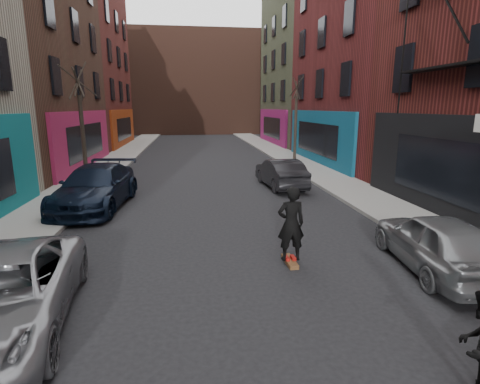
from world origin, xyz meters
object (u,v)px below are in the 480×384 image
object	(u,v)px
skateboard	(290,261)
tree_right_far	(296,110)
parked_left_end	(96,187)
tree_left_far	(81,115)
skateboarder	(291,224)
parked_right_far	(437,242)
parked_right_end	(281,173)
parked_left_far	(0,295)

from	to	relation	value
skateboard	tree_right_far	bearing A→B (deg)	72.23
tree_right_far	parked_left_end	distance (m)	15.57
tree_left_far	skateboarder	distance (m)	13.51
parked_right_far	tree_left_far	bearing A→B (deg)	-41.33
parked_left_end	tree_left_far	bearing A→B (deg)	113.43
parked_right_end	parked_right_far	bearing A→B (deg)	93.93
parked_right_far	parked_right_end	distance (m)	9.67
tree_right_far	skateboarder	distance (m)	17.84
tree_left_far	skateboarder	bearing A→B (deg)	-55.58
parked_right_end	tree_left_far	bearing A→B (deg)	-17.66
tree_right_far	skateboarder	size ratio (longest dim) A/B	3.72
skateboard	parked_right_end	bearing A→B (deg)	76.15
parked_right_end	skateboarder	size ratio (longest dim) A/B	2.26
tree_left_far	parked_left_far	bearing A→B (deg)	-81.55
parked_right_far	parked_right_end	world-z (taller)	parked_right_far
parked_left_end	parked_right_far	xyz separation A→B (m)	(9.20, -6.91, -0.10)
parked_right_far	parked_right_end	xyz separation A→B (m)	(-1.40, 9.56, -0.01)
tree_right_far	parked_left_far	distance (m)	21.95
skateboard	parked_left_end	bearing A→B (deg)	132.40
parked_left_far	parked_right_end	xyz separation A→B (m)	(7.46, 10.87, 0.02)
parked_left_far	tree_right_far	bearing A→B (deg)	54.61
skateboarder	parked_left_far	bearing A→B (deg)	18.97
tree_left_far	skateboard	size ratio (longest dim) A/B	8.12
parked_left_far	parked_right_end	bearing A→B (deg)	48.87
tree_left_far	parked_left_far	size ratio (longest dim) A/B	1.36
skateboard	parked_left_far	bearing A→B (deg)	-161.03
tree_left_far	skateboard	distance (m)	13.71
parked_left_far	parked_right_end	size ratio (longest dim) A/B	1.15
tree_right_far	parked_right_far	size ratio (longest dim) A/B	1.68
tree_left_far	parked_left_end	world-z (taller)	tree_left_far
parked_right_far	parked_left_end	bearing A→B (deg)	-30.74
tree_left_far	skateboard	world-z (taller)	tree_left_far
tree_right_far	parked_left_far	size ratio (longest dim) A/B	1.42
tree_left_far	parked_left_end	size ratio (longest dim) A/B	1.19
parked_left_end	parked_right_far	world-z (taller)	parked_left_end
tree_right_far	parked_right_end	xyz separation A→B (m)	(-3.00, -8.21, -2.85)
parked_right_far	skateboarder	world-z (taller)	skateboarder
tree_right_far	parked_left_far	xyz separation A→B (m)	(-10.46, -19.08, -2.87)
tree_left_far	parked_left_far	world-z (taller)	tree_left_far
skateboard	skateboarder	xyz separation A→B (m)	(0.00, 0.00, 0.97)
parked_left_far	parked_right_far	size ratio (longest dim) A/B	1.18
tree_right_far	skateboarder	world-z (taller)	tree_right_far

